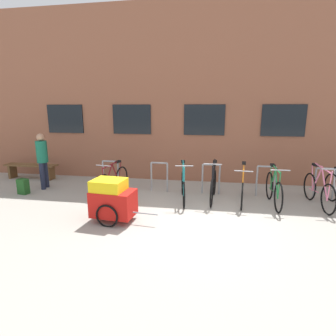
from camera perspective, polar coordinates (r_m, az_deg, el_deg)
ground_plane at (r=6.15m, az=6.06°, el=-10.69°), size 42.00×42.00×0.00m
storefront_building at (r=12.28m, az=8.33°, el=14.33°), size 28.00×6.89×5.63m
bike_rack at (r=7.78m, az=9.04°, el=-1.71°), size 6.53×0.05×0.88m
bicycle_orange at (r=7.28m, az=15.43°, el=-4.18°), size 0.44×1.66×1.04m
bicycle_green at (r=7.37m, az=21.41°, el=-4.23°), size 0.44×1.74×1.04m
bicycle_teal at (r=7.22m, az=3.22°, el=-3.86°), size 0.44×1.73×1.07m
bicycle_maroon at (r=7.82m, az=-11.51°, el=-2.75°), size 0.45×1.73×0.97m
bicycle_black at (r=7.32m, az=9.53°, el=-3.66°), size 0.44×1.74×1.11m
bicycle_pink at (r=7.75m, az=29.18°, el=-4.16°), size 0.44×1.79×1.09m
bike_trailer at (r=6.00m, az=-11.62°, el=-6.50°), size 1.47×0.75×0.95m
wooden_bench at (r=10.50m, az=-26.92°, el=-0.01°), size 1.85×0.40×0.51m
person_by_bench at (r=8.97m, az=-24.99°, el=2.06°), size 0.32×0.36×1.68m
backpack at (r=8.79m, az=-28.25°, el=-3.46°), size 0.31×0.24×0.44m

